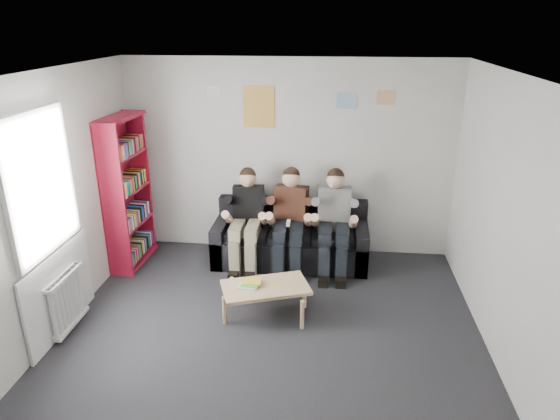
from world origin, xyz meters
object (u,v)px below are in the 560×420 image
(sofa, at_px, (291,241))
(person_right, at_px, (334,223))
(bookshelf, at_px, (128,192))
(coffee_table, at_px, (265,289))
(person_left, at_px, (246,220))
(person_middle, at_px, (290,221))

(sofa, height_order, person_right, person_right)
(bookshelf, distance_m, person_right, 2.75)
(coffee_table, bearing_deg, bookshelf, 149.61)
(sofa, distance_m, person_left, 0.71)
(sofa, relative_size, person_right, 1.54)
(person_middle, bearing_deg, bookshelf, -170.13)
(bookshelf, relative_size, person_right, 1.49)
(sofa, bearing_deg, coffee_table, -96.49)
(person_right, bearing_deg, person_left, -178.98)
(person_right, bearing_deg, bookshelf, -177.64)
(sofa, xyz_separation_m, person_left, (-0.58, -0.20, 0.36))
(person_left, distance_m, person_right, 1.16)
(coffee_table, height_order, person_right, person_right)
(bookshelf, height_order, person_middle, bookshelf)
(coffee_table, distance_m, person_left, 1.33)
(person_right, bearing_deg, person_middle, -178.87)
(sofa, relative_size, person_left, 1.57)
(sofa, distance_m, person_middle, 0.42)
(person_middle, bearing_deg, person_left, -171.91)
(coffee_table, relative_size, person_right, 0.70)
(person_middle, relative_size, person_right, 1.00)
(sofa, height_order, person_left, person_left)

